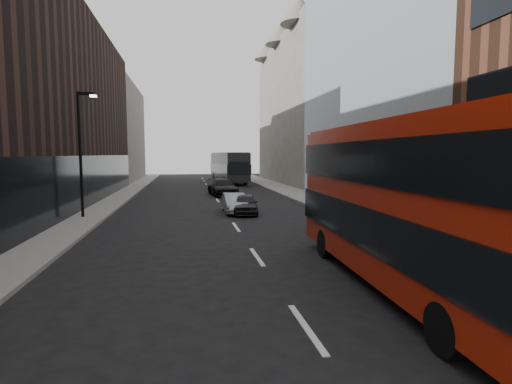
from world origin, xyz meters
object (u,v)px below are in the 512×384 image
car_b (234,203)px  red_bus (407,198)px  car_a (245,204)px  car_c (223,187)px  street_lamp (81,146)px  grey_bus (229,167)px

car_b → red_bus: bearing=-79.6°
car_a → car_c: size_ratio=0.72×
car_a → car_b: 0.86m
street_lamp → red_bus: bearing=-50.5°
red_bus → car_a: bearing=100.9°
grey_bus → car_b: (-2.49, -26.40, -1.48)m
street_lamp → red_bus: street_lamp is taller
car_a → car_c: car_c is taller
street_lamp → grey_bus: 29.71m
car_a → street_lamp: bearing=-170.4°
grey_bus → car_a: size_ratio=3.36×
car_b → grey_bus: bearing=84.3°
street_lamp → car_b: 9.50m
car_b → car_c: bearing=88.4°
car_a → car_c: 11.35m
car_b → car_c: 10.73m
street_lamp → grey_bus: size_ratio=0.57×
grey_bus → car_b: grey_bus is taller
red_bus → street_lamp: bearing=131.6°
car_b → car_c: car_c is taller
car_c → street_lamp: bearing=-133.8°
car_a → car_b: car_a is taller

